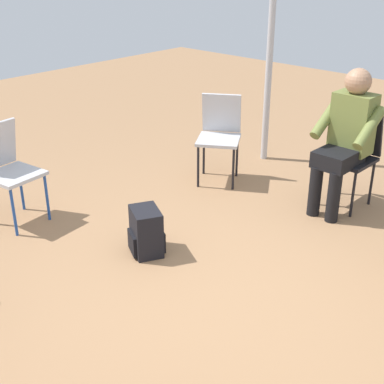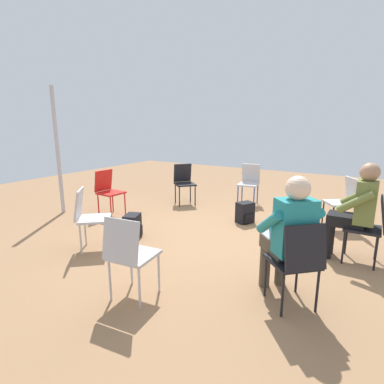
{
  "view_description": "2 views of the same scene",
  "coord_description": "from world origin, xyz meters",
  "px_view_note": "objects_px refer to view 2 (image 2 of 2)",
  "views": [
    {
      "loc": [
        2.18,
        1.84,
        2.15
      ],
      "look_at": [
        0.2,
        0.0,
        0.9
      ],
      "focal_mm": 50.0,
      "sensor_mm": 36.0,
      "label": 1
    },
    {
      "loc": [
        -1.99,
        3.9,
        1.68
      ],
      "look_at": [
        0.35,
        0.06,
        0.65
      ],
      "focal_mm": 28.0,
      "sensor_mm": 36.0,
      "label": 2
    }
  ],
  "objects_px": {
    "chair_southwest": "(344,199)",
    "backpack_by_empty_chair": "(245,214)",
    "chair_southeast": "(184,181)",
    "person_with_laptop": "(289,232)",
    "backpack_near_laptop_user": "(132,228)",
    "chair_east": "(108,189)",
    "chair_west": "(370,225)",
    "chair_south": "(249,181)",
    "chair_northwest": "(297,259)",
    "person_in_olive": "(356,207)",
    "chair_north": "(129,252)",
    "chair_northeast": "(89,215)"
  },
  "relations": [
    {
      "from": "chair_south",
      "to": "chair_southeast",
      "type": "distance_m",
      "value": 1.38
    },
    {
      "from": "chair_southwest",
      "to": "backpack_by_empty_chair",
      "type": "relative_size",
      "value": 2.36
    },
    {
      "from": "chair_southwest",
      "to": "chair_southeast",
      "type": "height_order",
      "value": "same"
    },
    {
      "from": "chair_north",
      "to": "backpack_by_empty_chair",
      "type": "height_order",
      "value": "chair_north"
    },
    {
      "from": "chair_southeast",
      "to": "person_with_laptop",
      "type": "height_order",
      "value": "person_with_laptop"
    },
    {
      "from": "chair_southwest",
      "to": "chair_south",
      "type": "bearing_deg",
      "value": 36.82
    },
    {
      "from": "chair_northwest",
      "to": "backpack_near_laptop_user",
      "type": "distance_m",
      "value": 2.58
    },
    {
      "from": "chair_west",
      "to": "backpack_near_laptop_user",
      "type": "distance_m",
      "value": 3.17
    },
    {
      "from": "chair_southeast",
      "to": "person_in_olive",
      "type": "height_order",
      "value": "person_in_olive"
    },
    {
      "from": "chair_northeast",
      "to": "backpack_by_empty_chair",
      "type": "xyz_separation_m",
      "value": [
        -1.36,
        -2.18,
        -0.34
      ]
    },
    {
      "from": "chair_northwest",
      "to": "backpack_near_laptop_user",
      "type": "xyz_separation_m",
      "value": [
        2.5,
        -0.56,
        -0.34
      ]
    },
    {
      "from": "chair_northeast",
      "to": "chair_west",
      "type": "height_order",
      "value": "same"
    },
    {
      "from": "chair_southwest",
      "to": "backpack_by_empty_chair",
      "type": "height_order",
      "value": "chair_southwest"
    },
    {
      "from": "chair_southwest",
      "to": "backpack_by_empty_chair",
      "type": "distance_m",
      "value": 1.6
    },
    {
      "from": "chair_northeast",
      "to": "chair_southeast",
      "type": "bearing_deg",
      "value": 144.09
    },
    {
      "from": "chair_south",
      "to": "chair_northeast",
      "type": "bearing_deg",
      "value": 67.09
    },
    {
      "from": "person_with_laptop",
      "to": "backpack_near_laptop_user",
      "type": "distance_m",
      "value": 2.48
    },
    {
      "from": "chair_northeast",
      "to": "chair_west",
      "type": "xyz_separation_m",
      "value": [
        -3.22,
        -1.48,
        0.0
      ]
    },
    {
      "from": "chair_southwest",
      "to": "chair_northwest",
      "type": "xyz_separation_m",
      "value": [
        0.16,
        2.63,
        0.0
      ]
    },
    {
      "from": "backpack_by_empty_chair",
      "to": "chair_east",
      "type": "bearing_deg",
      "value": 21.23
    },
    {
      "from": "chair_north",
      "to": "person_in_olive",
      "type": "bearing_deg",
      "value": 43.6
    },
    {
      "from": "chair_south",
      "to": "chair_west",
      "type": "relative_size",
      "value": 1.0
    },
    {
      "from": "chair_southwest",
      "to": "chair_east",
      "type": "distance_m",
      "value": 4.07
    },
    {
      "from": "chair_southeast",
      "to": "backpack_by_empty_chair",
      "type": "height_order",
      "value": "chair_southeast"
    },
    {
      "from": "chair_northwest",
      "to": "person_with_laptop",
      "type": "distance_m",
      "value": 0.26
    },
    {
      "from": "person_with_laptop",
      "to": "backpack_by_empty_chair",
      "type": "bearing_deg",
      "value": 77.94
    },
    {
      "from": "chair_south",
      "to": "chair_northwest",
      "type": "height_order",
      "value": "same"
    },
    {
      "from": "chair_west",
      "to": "backpack_by_empty_chair",
      "type": "height_order",
      "value": "chair_west"
    },
    {
      "from": "person_in_olive",
      "to": "backpack_near_laptop_user",
      "type": "xyz_separation_m",
      "value": [
        2.87,
        0.85,
        -0.54
      ]
    },
    {
      "from": "chair_northwest",
      "to": "chair_south",
      "type": "bearing_deg",
      "value": 74.09
    },
    {
      "from": "chair_south",
      "to": "chair_north",
      "type": "xyz_separation_m",
      "value": [
        -0.33,
        4.02,
        0.0
      ]
    },
    {
      "from": "backpack_near_laptop_user",
      "to": "chair_northeast",
      "type": "bearing_deg",
      "value": 73.68
    },
    {
      "from": "person_with_laptop",
      "to": "backpack_near_laptop_user",
      "type": "bearing_deg",
      "value": 126.44
    },
    {
      "from": "chair_south",
      "to": "backpack_by_empty_chair",
      "type": "relative_size",
      "value": 2.36
    },
    {
      "from": "chair_east",
      "to": "chair_west",
      "type": "bearing_deg",
      "value": 95.82
    },
    {
      "from": "chair_north",
      "to": "chair_east",
      "type": "relative_size",
      "value": 1.0
    },
    {
      "from": "person_in_olive",
      "to": "chair_southeast",
      "type": "bearing_deg",
      "value": 70.23
    },
    {
      "from": "chair_south",
      "to": "person_in_olive",
      "type": "distance_m",
      "value": 2.85
    },
    {
      "from": "chair_south",
      "to": "chair_west",
      "type": "bearing_deg",
      "value": 132.32
    },
    {
      "from": "chair_northwest",
      "to": "chair_east",
      "type": "xyz_separation_m",
      "value": [
        3.66,
        -1.2,
        0.0
      ]
    },
    {
      "from": "chair_northeast",
      "to": "backpack_by_empty_chair",
      "type": "bearing_deg",
      "value": 107.03
    },
    {
      "from": "chair_west",
      "to": "chair_east",
      "type": "height_order",
      "value": "same"
    },
    {
      "from": "chair_west",
      "to": "backpack_near_laptop_user",
      "type": "bearing_deg",
      "value": 106.44
    },
    {
      "from": "person_with_laptop",
      "to": "backpack_by_empty_chair",
      "type": "distance_m",
      "value": 2.38
    },
    {
      "from": "chair_west",
      "to": "person_with_laptop",
      "type": "height_order",
      "value": "person_with_laptop"
    },
    {
      "from": "chair_south",
      "to": "person_in_olive",
      "type": "height_order",
      "value": "person_in_olive"
    },
    {
      "from": "chair_south",
      "to": "chair_southeast",
      "type": "height_order",
      "value": "same"
    },
    {
      "from": "backpack_by_empty_chair",
      "to": "chair_southeast",
      "type": "bearing_deg",
      "value": -18.47
    },
    {
      "from": "chair_northwest",
      "to": "person_with_laptop",
      "type": "relative_size",
      "value": 0.69
    },
    {
      "from": "backpack_near_laptop_user",
      "to": "chair_south",
      "type": "bearing_deg",
      "value": -105.6
    }
  ]
}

